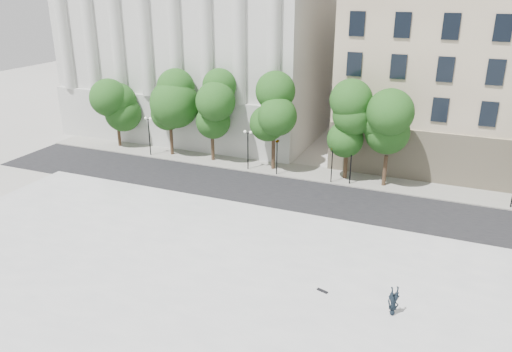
# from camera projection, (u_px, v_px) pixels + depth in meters

# --- Properties ---
(ground) EXTENTS (160.00, 160.00, 0.00)m
(ground) POSITION_uv_depth(u_px,v_px,m) (179.00, 306.00, 29.25)
(ground) COLOR #B8B5AD
(ground) RESTS_ON ground
(plaza) EXTENTS (44.00, 22.00, 0.45)m
(plaza) POSITION_uv_depth(u_px,v_px,m) (203.00, 276.00, 31.75)
(plaza) COLOR silver
(plaza) RESTS_ON ground
(street) EXTENTS (60.00, 8.00, 0.02)m
(street) POSITION_uv_depth(u_px,v_px,m) (283.00, 194.00, 44.75)
(street) COLOR black
(street) RESTS_ON ground
(far_sidewalk) EXTENTS (60.00, 4.00, 0.12)m
(far_sidewalk) POSITION_uv_depth(u_px,v_px,m) (303.00, 172.00, 49.90)
(far_sidewalk) COLOR gray
(far_sidewalk) RESTS_ON ground
(building_west) EXTENTS (31.50, 27.65, 25.60)m
(building_west) POSITION_uv_depth(u_px,v_px,m) (214.00, 24.00, 63.97)
(building_west) COLOR #B9B9B4
(building_west) RESTS_ON ground
(traffic_light_west) EXTENTS (0.60, 1.59, 4.13)m
(traffic_light_west) POSITION_uv_depth(u_px,v_px,m) (277.00, 140.00, 47.95)
(traffic_light_west) COLOR black
(traffic_light_west) RESTS_ON ground
(traffic_light_east) EXTENTS (0.77, 1.61, 4.14)m
(traffic_light_east) POSITION_uv_depth(u_px,v_px,m) (333.00, 147.00, 45.98)
(traffic_light_east) COLOR black
(traffic_light_east) RESTS_ON ground
(person_lying) EXTENTS (1.35, 1.87, 0.48)m
(person_lying) POSITION_uv_depth(u_px,v_px,m) (392.00, 311.00, 27.65)
(person_lying) COLOR black
(person_lying) RESTS_ON plaza
(skateboard) EXTENTS (0.73, 0.38, 0.07)m
(skateboard) POSITION_uv_depth(u_px,v_px,m) (322.00, 291.00, 29.81)
(skateboard) COLOR black
(skateboard) RESTS_ON plaza
(street_trees) EXTENTS (47.86, 4.74, 8.20)m
(street_trees) POSITION_uv_depth(u_px,v_px,m) (276.00, 116.00, 48.70)
(street_trees) COLOR #382619
(street_trees) RESTS_ON ground
(lamp_posts) EXTENTS (36.66, 0.28, 4.42)m
(lamp_posts) POSITION_uv_depth(u_px,v_px,m) (303.00, 149.00, 47.55)
(lamp_posts) COLOR black
(lamp_posts) RESTS_ON ground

